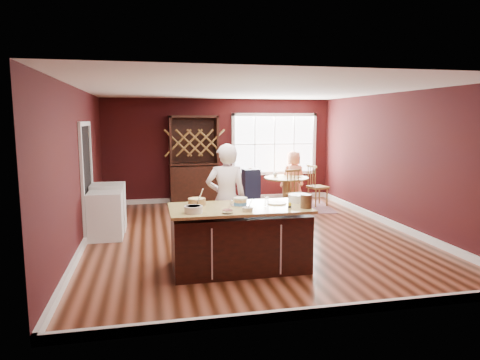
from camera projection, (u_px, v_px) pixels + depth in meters
name	position (u px, v px, depth m)	size (l,w,h in m)	color
room_shell	(250.00, 164.00, 7.92)	(7.00, 7.00, 7.00)	brown
window	(274.00, 144.00, 11.56)	(2.36, 0.10, 1.66)	white
doorway	(87.00, 182.00, 7.93)	(0.08, 1.26, 2.13)	white
kitchen_island	(239.00, 239.00, 6.24)	(2.00, 1.05, 0.92)	#38160E
dining_table	(286.00, 186.00, 10.57)	(1.10, 1.10, 0.75)	#8F5B21
baker	(226.00, 199.00, 6.86)	(0.66, 0.43, 1.79)	silver
layer_cake	(240.00, 202.00, 6.25)	(0.28, 0.28, 0.11)	beige
bowl_blue	(193.00, 209.00, 5.76)	(0.25, 0.25, 0.10)	white
bowl_yellow	(197.00, 202.00, 6.29)	(0.26, 0.26, 0.10)	olive
bowl_pink	(227.00, 212.00, 5.71)	(0.15, 0.15, 0.05)	white
bowl_olive	(248.00, 209.00, 5.86)	(0.15, 0.15, 0.06)	beige
drinking_glass	(267.00, 201.00, 6.21)	(0.07, 0.07, 0.13)	silver
dinner_plate	(277.00, 203.00, 6.39)	(0.29, 0.29, 0.02)	beige
white_tub	(299.00, 198.00, 6.53)	(0.34, 0.34, 0.12)	silver
stoneware_crock	(306.00, 201.00, 6.06)	(0.16, 0.16, 0.19)	#4E3022
toy_figurine	(290.00, 205.00, 6.07)	(0.05, 0.05, 0.08)	yellow
rug	(286.00, 207.00, 10.65)	(2.16, 1.67, 0.01)	brown
chair_east	(318.00, 185.00, 10.74)	(0.44, 0.42, 1.05)	brown
chair_south	(298.00, 192.00, 9.73)	(0.44, 0.42, 1.04)	olive
chair_north	(292.00, 184.00, 11.37)	(0.40, 0.38, 0.94)	brown
seated_woman	(293.00, 177.00, 11.10)	(0.67, 0.43, 1.36)	#EA8861
high_chair	(251.00, 187.00, 10.72)	(0.40, 0.40, 0.98)	black
toddler	(254.00, 174.00, 10.72)	(0.18, 0.14, 0.26)	#8CA5BF
table_plate	(296.00, 177.00, 10.49)	(0.21, 0.21, 0.02)	beige
table_cup	(275.00, 175.00, 10.68)	(0.12, 0.12, 0.09)	silver
hutch	(194.00, 160.00, 10.92)	(1.24, 0.51, 2.27)	#3C2417
washer	(106.00, 216.00, 7.77)	(0.60, 0.58, 0.87)	white
dryer	(109.00, 207.00, 8.39)	(0.64, 0.61, 0.92)	silver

